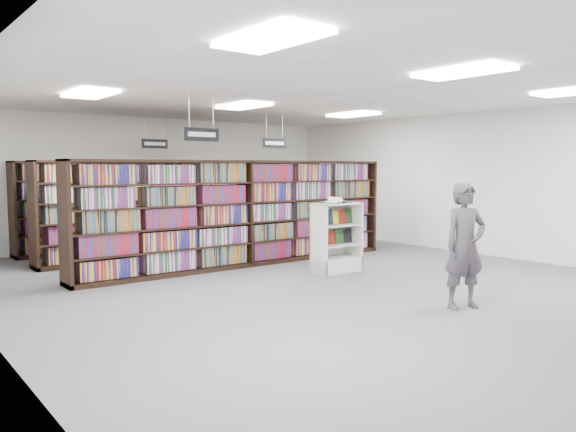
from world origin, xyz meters
TOP-DOWN VIEW (x-y plane):
  - floor at (0.00, 0.00)m, footprint 12.00×12.00m
  - ceiling at (0.00, 0.00)m, footprint 10.00×12.00m
  - wall_back at (0.00, 6.00)m, footprint 10.00×0.10m
  - wall_right at (5.00, 0.00)m, footprint 0.10×12.00m
  - bookshelf_row_near at (0.00, 2.00)m, footprint 7.00×0.60m
  - bookshelf_row_mid at (0.00, 4.00)m, footprint 7.00×0.60m
  - bookshelf_row_far at (0.00, 5.70)m, footprint 7.00×0.60m
  - aisle_sign_left at (-1.50, 1.00)m, footprint 0.65×0.02m
  - aisle_sign_right at (1.50, 3.00)m, footprint 0.65×0.02m
  - aisle_sign_center at (-0.50, 5.00)m, footprint 0.65×0.02m
  - troffer_front_left at (-3.00, -3.00)m, footprint 0.60×1.20m
  - troffer_front_center at (0.00, -3.00)m, footprint 0.60×1.20m
  - troffer_front_right at (3.00, -3.00)m, footprint 0.60×1.20m
  - troffer_back_left at (-3.00, 2.00)m, footprint 0.60×1.20m
  - troffer_back_center at (0.00, 2.00)m, footprint 0.60×1.20m
  - troffer_back_right at (3.00, 2.00)m, footprint 0.60×1.20m
  - endcap_display at (0.96, 0.36)m, footprint 0.93×0.47m
  - open_book at (0.94, 0.35)m, footprint 0.59×0.38m
  - shopper at (0.52, -2.75)m, footprint 0.74×0.61m

SIDE VIEW (x-z plane):
  - floor at x=0.00m, z-range 0.00..0.00m
  - endcap_display at x=0.96m, z-range -0.20..1.10m
  - shopper at x=0.52m, z-range 0.00..1.75m
  - bookshelf_row_near at x=0.00m, z-range 0.00..2.10m
  - bookshelf_row_mid at x=0.00m, z-range 0.00..2.10m
  - bookshelf_row_far at x=0.00m, z-range 0.00..2.10m
  - open_book at x=0.94m, z-range 1.27..1.40m
  - wall_back at x=0.00m, z-range 0.00..3.20m
  - wall_right at x=5.00m, z-range 0.00..3.20m
  - aisle_sign_left at x=-1.50m, z-range 2.13..2.93m
  - aisle_sign_right at x=1.50m, z-range 2.13..2.93m
  - aisle_sign_center at x=-0.50m, z-range 2.13..2.93m
  - troffer_front_left at x=-3.00m, z-range 3.14..3.18m
  - troffer_front_center at x=0.00m, z-range 3.14..3.18m
  - troffer_front_right at x=3.00m, z-range 3.14..3.18m
  - troffer_back_left at x=-3.00m, z-range 3.14..3.18m
  - troffer_back_center at x=0.00m, z-range 3.14..3.18m
  - troffer_back_right at x=3.00m, z-range 3.14..3.18m
  - ceiling at x=0.00m, z-range 3.15..3.25m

